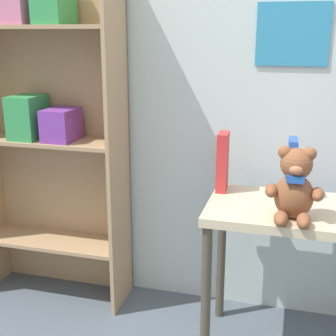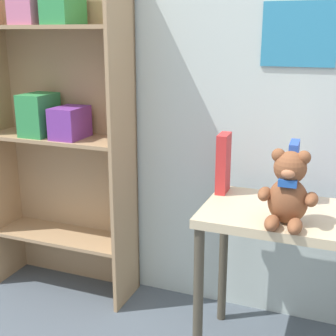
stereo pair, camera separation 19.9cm
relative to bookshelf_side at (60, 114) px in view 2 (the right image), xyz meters
name	(u,v)px [view 2 (the right image)]	position (x,y,z in m)	size (l,w,h in m)	color
wall_back	(244,50)	(0.88, 0.15, 0.31)	(4.80, 0.07, 2.50)	silver
bookshelf_side	(60,114)	(0.00, 0.00, 0.00)	(0.75, 0.27, 1.64)	tan
display_table	(284,238)	(1.15, -0.22, -0.39)	(0.64, 0.44, 0.66)	beige
teddy_bear	(288,191)	(1.17, -0.34, -0.15)	(0.21, 0.19, 0.27)	brown
book_standing_red	(223,163)	(0.86, -0.09, -0.15)	(0.04, 0.11, 0.25)	red
book_standing_blue	(292,172)	(1.15, -0.09, -0.15)	(0.03, 0.13, 0.25)	#2D51B7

